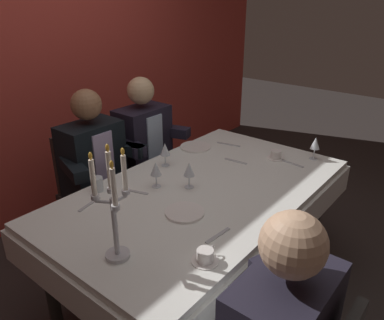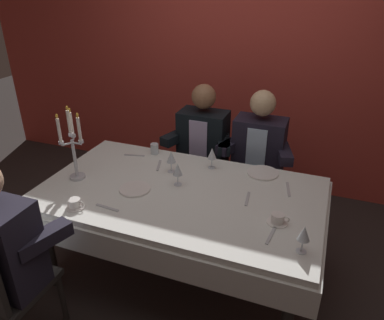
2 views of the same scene
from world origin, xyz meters
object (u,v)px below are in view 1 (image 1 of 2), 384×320
Objects in this scene: wine_glass_1 at (315,144)px; wine_glass_3 at (189,170)px; candelabra at (114,211)px; dinner_plate_0 at (195,147)px; coffee_cup_1 at (205,256)px; seated_diner_1 at (92,159)px; wine_glass_2 at (156,170)px; wine_glass_0 at (165,150)px; coffee_cup_0 at (276,155)px; dinner_plate_1 at (185,212)px; dining_table at (202,205)px; water_tumbler_0 at (98,184)px; seated_diner_2 at (143,139)px.

wine_glass_1 is 1.00× the size of wine_glass_3.
candelabra is 2.36× the size of dinner_plate_0.
coffee_cup_1 is 1.37m from seated_diner_1.
wine_glass_0 is at bearing 32.57° from wine_glass_2.
wine_glass_0 is 1.24× the size of coffee_cup_0.
wine_glass_0 is 1.00× the size of wine_glass_3.
wine_glass_2 is at bearing 29.31° from candelabra.
seated_diner_1 reaches higher than coffee_cup_0.
wine_glass_3 reaches higher than dinner_plate_1.
dining_table is at bearing 7.95° from candelabra.
dinner_plate_0 is 0.65m from wine_glass_3.
dining_table is at bearing 168.91° from coffee_cup_0.
dinner_plate_1 is (0.47, 0.00, -0.23)m from candelabra.
wine_glass_2 is (-1.01, 0.57, 0.00)m from wine_glass_1.
candelabra reaches higher than wine_glass_0.
dinner_plate_1 is 1.29× the size of wine_glass_1.
wine_glass_2 is 0.35m from water_tumbler_0.
seated_diner_2 reaches higher than dinner_plate_0.
seated_diner_1 is at bearing 116.04° from wine_glass_0.
wine_glass_2 is at bearing 69.10° from dinner_plate_1.
seated_diner_2 is at bearing 51.58° from wine_glass_2.
seated_diner_2 is at bearing 67.89° from dining_table.
seated_diner_1 reaches higher than dinner_plate_0.
candelabra is 1.19m from seated_diner_1.
coffee_cup_1 reaches higher than dinner_plate_0.
candelabra reaches higher than dinner_plate_0.
wine_glass_2 is at bearing 60.51° from coffee_cup_1.
candelabra reaches higher than water_tumbler_0.
wine_glass_2 is at bearing -128.42° from seated_diner_2.
seated_diner_2 reaches higher than dining_table.
dinner_plate_1 is at bearing -110.90° from wine_glass_2.
wine_glass_0 and wine_glass_1 have the same top height.
dinner_plate_1 is 1.29× the size of wine_glass_3.
seated_diner_2 reaches higher than wine_glass_1.
dinner_plate_0 is 0.61m from coffee_cup_0.
coffee_cup_1 is at bearing -176.52° from wine_glass_1.
coffee_cup_0 is at bearing 127.19° from wine_glass_1.
dinner_plate_0 is 1.41× the size of wine_glass_3.
candelabra reaches higher than wine_glass_2.
coffee_cup_1 is (-0.49, -0.50, -0.09)m from wine_glass_3.
wine_glass_0 is at bearing 30.33° from candelabra.
dining_table is 0.66m from dinner_plate_0.
dinner_plate_0 and dinner_plate_1 have the same top height.
water_tumbler_0 is (-0.25, 0.24, -0.07)m from wine_glass_2.
dining_table is at bearing -137.68° from dinner_plate_0.
dinner_plate_0 is at bearing 35.25° from wine_glass_3.
dinner_plate_1 is 1.00m from seated_diner_1.
coffee_cup_1 is 0.11× the size of seated_diner_1.
wine_glass_0 reaches higher than coffee_cup_1.
wine_glass_2 is at bearing -91.72° from seated_diner_1.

